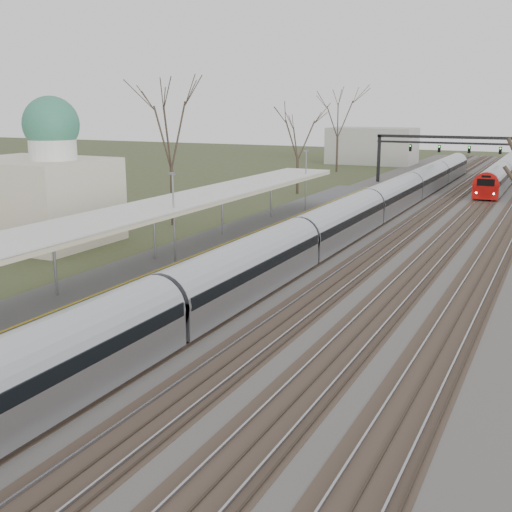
{
  "coord_description": "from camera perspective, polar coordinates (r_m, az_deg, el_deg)",
  "views": [
    {
      "loc": [
        11.9,
        4.22,
        9.68
      ],
      "look_at": [
        -2.34,
        33.49,
        2.0
      ],
      "focal_mm": 45.0,
      "sensor_mm": 36.0,
      "label": 1
    }
  ],
  "objects": [
    {
      "name": "dome_building",
      "position": [
        48.03,
        -18.86,
        5.44
      ],
      "size": [
        10.0,
        8.0,
        10.3
      ],
      "color": "beige",
      "rests_on": "ground"
    },
    {
      "name": "train_near",
      "position": [
        53.13,
        9.92,
        4.2
      ],
      "size": [
        2.62,
        90.21,
        3.05
      ],
      "color": "#A1A4AB",
      "rests_on": "ground"
    },
    {
      "name": "signal_gantry",
      "position": [
        81.74,
        17.97,
        9.3
      ],
      "size": [
        21.0,
        0.59,
        6.08
      ],
      "color": "black",
      "rests_on": "ground"
    },
    {
      "name": "train_far",
      "position": [
        91.45,
        21.36,
        7.23
      ],
      "size": [
        2.62,
        45.21,
        3.05
      ],
      "color": "#A1A4AB",
      "rests_on": "ground"
    },
    {
      "name": "platform",
      "position": [
        40.38,
        -6.09,
        0.06
      ],
      "size": [
        3.5,
        69.0,
        1.0
      ],
      "primitive_type": "cube",
      "color": "#9E9B93",
      "rests_on": "ground"
    },
    {
      "name": "track_bed",
      "position": [
        52.98,
        12.82,
        2.49
      ],
      "size": [
        24.0,
        160.0,
        0.22
      ],
      "color": "#474442",
      "rests_on": "ground"
    },
    {
      "name": "tree_west_far",
      "position": [
        52.49,
        -7.64,
        11.35
      ],
      "size": [
        5.5,
        5.5,
        11.33
      ],
      "color": "#2D231C",
      "rests_on": "ground"
    },
    {
      "name": "canopy",
      "position": [
        36.05,
        -10.02,
        3.89
      ],
      "size": [
        4.1,
        50.0,
        3.11
      ],
      "color": "slate",
      "rests_on": "platform"
    }
  ]
}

